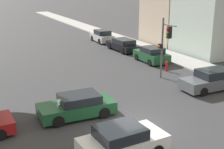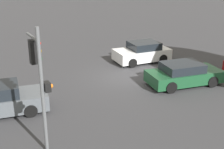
# 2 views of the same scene
# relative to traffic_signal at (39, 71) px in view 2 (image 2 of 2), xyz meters

# --- Properties ---
(ground_plane) EXTENTS (300.00, 300.00, 0.00)m
(ground_plane) POSITION_rel_traffic_signal_xyz_m (-6.23, -6.08, -3.14)
(ground_plane) COLOR #333335
(traffic_signal) EXTENTS (0.68, 1.57, 4.84)m
(traffic_signal) POSITION_rel_traffic_signal_xyz_m (0.00, 0.00, 0.00)
(traffic_signal) COLOR #515456
(traffic_signal) RESTS_ON ground_plane
(crossing_car_1) EXTENTS (4.01, 2.18, 1.44)m
(crossing_car_1) POSITION_rel_traffic_signal_xyz_m (-8.43, -8.55, -2.45)
(crossing_car_1) COLOR silver
(crossing_car_1) RESTS_ON ground_plane
(crossing_car_2) EXTENTS (4.41, 2.13, 1.34)m
(crossing_car_2) POSITION_rel_traffic_signal_xyz_m (-8.73, -3.65, -2.49)
(crossing_car_2) COLOR #194728
(crossing_car_2) RESTS_ON ground_plane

